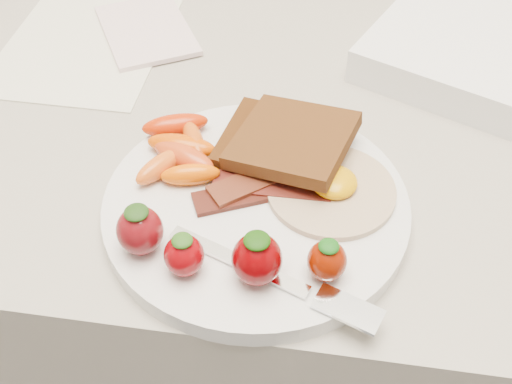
# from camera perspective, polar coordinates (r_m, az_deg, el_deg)

# --- Properties ---
(counter) EXTENTS (2.00, 0.60, 0.90)m
(counter) POSITION_cam_1_polar(r_m,az_deg,el_deg) (1.04, 1.53, -11.74)
(counter) COLOR gray
(counter) RESTS_ON ground
(plate) EXTENTS (0.27, 0.27, 0.02)m
(plate) POSITION_cam_1_polar(r_m,az_deg,el_deg) (0.57, -0.00, -1.33)
(plate) COLOR silver
(plate) RESTS_ON counter
(toast_lower) EXTENTS (0.11, 0.11, 0.01)m
(toast_lower) POSITION_cam_1_polar(r_m,az_deg,el_deg) (0.61, 1.64, 4.42)
(toast_lower) COLOR black
(toast_lower) RESTS_ON plate
(toast_upper) EXTENTS (0.12, 0.12, 0.02)m
(toast_upper) POSITION_cam_1_polar(r_m,az_deg,el_deg) (0.59, 3.28, 4.63)
(toast_upper) COLOR black
(toast_upper) RESTS_ON toast_lower
(fried_egg) EXTENTS (0.14, 0.14, 0.02)m
(fried_egg) POSITION_cam_1_polar(r_m,az_deg,el_deg) (0.57, 6.76, 0.37)
(fried_egg) COLOR silver
(fried_egg) RESTS_ON plate
(bacon_strips) EXTENTS (0.12, 0.10, 0.01)m
(bacon_strips) POSITION_cam_1_polar(r_m,az_deg,el_deg) (0.57, 0.62, 0.61)
(bacon_strips) COLOR black
(bacon_strips) RESTS_ON plate
(baby_carrots) EXTENTS (0.09, 0.11, 0.02)m
(baby_carrots) POSITION_cam_1_polar(r_m,az_deg,el_deg) (0.60, -6.74, 3.79)
(baby_carrots) COLOR #D24A00
(baby_carrots) RESTS_ON plate
(strawberries) EXTENTS (0.18, 0.05, 0.05)m
(strawberries) POSITION_cam_1_polar(r_m,az_deg,el_deg) (0.50, -3.32, -5.10)
(strawberries) COLOR #640A10
(strawberries) RESTS_ON plate
(fork) EXTENTS (0.18, 0.08, 0.00)m
(fork) POSITION_cam_1_polar(r_m,az_deg,el_deg) (0.50, 2.72, -7.99)
(fork) COLOR white
(fork) RESTS_ON plate
(paper_sheet) EXTENTS (0.19, 0.25, 0.00)m
(paper_sheet) POSITION_cam_1_polar(r_m,az_deg,el_deg) (0.81, -14.84, 12.79)
(paper_sheet) COLOR silver
(paper_sheet) RESTS_ON counter
(notepad) EXTENTS (0.16, 0.17, 0.01)m
(notepad) POSITION_cam_1_polar(r_m,az_deg,el_deg) (0.81, -9.71, 14.00)
(notepad) COLOR silver
(notepad) RESTS_ON paper_sheet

